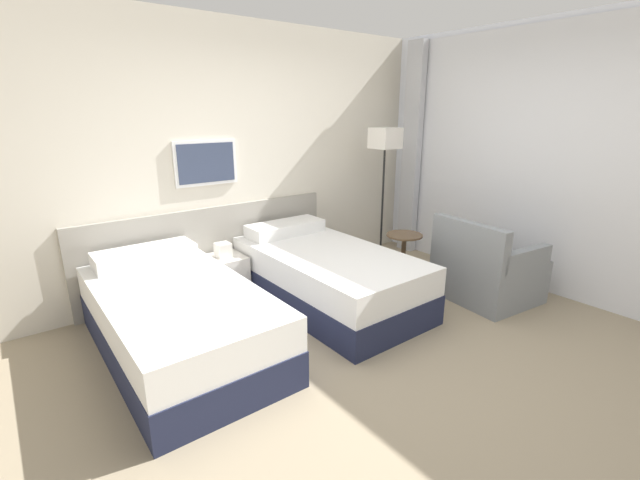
{
  "coord_description": "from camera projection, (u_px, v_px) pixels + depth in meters",
  "views": [
    {
      "loc": [
        -2.14,
        -1.98,
        1.84
      ],
      "look_at": [
        0.16,
        1.01,
        0.69
      ],
      "focal_mm": 24.0,
      "sensor_mm": 36.0,
      "label": 1
    }
  ],
  "objects": [
    {
      "name": "bed_near_door",
      "position": [
        178.0,
        318.0,
        3.33
      ],
      "size": [
        1.05,
        1.97,
        0.67
      ],
      "color": "#1E233D",
      "rests_on": "ground_plane"
    },
    {
      "name": "armchair",
      "position": [
        486.0,
        272.0,
        4.29
      ],
      "size": [
        0.88,
        0.92,
        0.83
      ],
      "rotation": [
        0.0,
        0.0,
        1.46
      ],
      "color": "gray",
      "rests_on": "ground_plane"
    },
    {
      "name": "wall_headboard",
      "position": [
        242.0,
        163.0,
        4.49
      ],
      "size": [
        10.0,
        0.1,
        2.7
      ],
      "color": "beige",
      "rests_on": "ground_plane"
    },
    {
      "name": "bed_near_window",
      "position": [
        327.0,
        275.0,
        4.2
      ],
      "size": [
        1.05,
        1.97,
        0.67
      ],
      "color": "#1E233D",
      "rests_on": "ground_plane"
    },
    {
      "name": "side_table",
      "position": [
        403.0,
        252.0,
        4.48
      ],
      "size": [
        0.37,
        0.37,
        0.6
      ],
      "color": "brown",
      "rests_on": "ground_plane"
    },
    {
      "name": "ground_plane",
      "position": [
        384.0,
        359.0,
        3.28
      ],
      "size": [
        16.0,
        16.0,
        0.0
      ],
      "primitive_type": "plane",
      "color": "gray"
    },
    {
      "name": "wall_window",
      "position": [
        564.0,
        163.0,
        4.17
      ],
      "size": [
        0.21,
        4.59,
        2.7
      ],
      "color": "white",
      "rests_on": "ground_plane"
    },
    {
      "name": "floor_lamp",
      "position": [
        385.0,
        148.0,
        4.89
      ],
      "size": [
        0.29,
        0.29,
        1.64
      ],
      "color": "black",
      "rests_on": "ground_plane"
    },
    {
      "name": "nightstand",
      "position": [
        225.0,
        275.0,
        4.33
      ],
      "size": [
        0.38,
        0.39,
        0.57
      ],
      "color": "beige",
      "rests_on": "ground_plane"
    }
  ]
}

